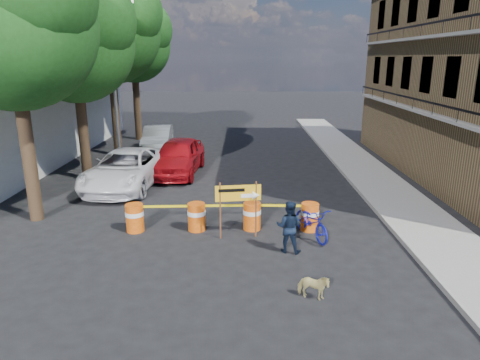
{
  "coord_description": "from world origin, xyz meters",
  "views": [
    {
      "loc": [
        0.26,
        -11.71,
        5.34
      ],
      "look_at": [
        0.17,
        2.4,
        1.3
      ],
      "focal_mm": 32.0,
      "sensor_mm": 36.0,
      "label": 1
    }
  ],
  "objects_px": {
    "dog": "(313,287)",
    "suv_white": "(126,169)",
    "bicycle": "(312,208)",
    "sedan_red": "(178,156)",
    "pedestrian": "(289,227)",
    "barrel_mid_right": "(252,215)",
    "barrel_far_left": "(135,217)",
    "sedan_silver": "(158,138)",
    "barrel_far_right": "(310,216)",
    "detour_sign": "(244,197)",
    "barrel_mid_left": "(197,216)"
  },
  "relations": [
    {
      "from": "pedestrian",
      "to": "suv_white",
      "type": "relative_size",
      "value": 0.27
    },
    {
      "from": "pedestrian",
      "to": "dog",
      "type": "relative_size",
      "value": 2.04
    },
    {
      "from": "barrel_mid_left",
      "to": "bicycle",
      "type": "bearing_deg",
      "value": -8.22
    },
    {
      "from": "detour_sign",
      "to": "barrel_mid_right",
      "type": "bearing_deg",
      "value": 60.57
    },
    {
      "from": "barrel_far_left",
      "to": "barrel_mid_right",
      "type": "relative_size",
      "value": 1.0
    },
    {
      "from": "detour_sign",
      "to": "dog",
      "type": "xyz_separation_m",
      "value": [
        1.58,
        -3.51,
        -0.99
      ]
    },
    {
      "from": "barrel_mid_right",
      "to": "pedestrian",
      "type": "distance_m",
      "value": 1.95
    },
    {
      "from": "pedestrian",
      "to": "suv_white",
      "type": "xyz_separation_m",
      "value": [
        -6.28,
        6.37,
        0.02
      ]
    },
    {
      "from": "suv_white",
      "to": "barrel_far_left",
      "type": "bearing_deg",
      "value": -67.45
    },
    {
      "from": "detour_sign",
      "to": "barrel_far_left",
      "type": "bearing_deg",
      "value": 164.5
    },
    {
      "from": "pedestrian",
      "to": "dog",
      "type": "distance_m",
      "value": 2.57
    },
    {
      "from": "suv_white",
      "to": "pedestrian",
      "type": "bearing_deg",
      "value": -40.38
    },
    {
      "from": "detour_sign",
      "to": "bicycle",
      "type": "relative_size",
      "value": 0.94
    },
    {
      "from": "dog",
      "to": "barrel_mid_right",
      "type": "bearing_deg",
      "value": 36.03
    },
    {
      "from": "suv_white",
      "to": "sedan_silver",
      "type": "height_order",
      "value": "suv_white"
    },
    {
      "from": "detour_sign",
      "to": "sedan_silver",
      "type": "distance_m",
      "value": 13.84
    },
    {
      "from": "bicycle",
      "to": "sedan_red",
      "type": "height_order",
      "value": "bicycle"
    },
    {
      "from": "barrel_far_right",
      "to": "pedestrian",
      "type": "bearing_deg",
      "value": -117.99
    },
    {
      "from": "barrel_far_right",
      "to": "suv_white",
      "type": "relative_size",
      "value": 0.16
    },
    {
      "from": "detour_sign",
      "to": "suv_white",
      "type": "bearing_deg",
      "value": 125.25
    },
    {
      "from": "detour_sign",
      "to": "suv_white",
      "type": "xyz_separation_m",
      "value": [
        -5.02,
        5.38,
        -0.52
      ]
    },
    {
      "from": "bicycle",
      "to": "suv_white",
      "type": "xyz_separation_m",
      "value": [
        -7.1,
        5.33,
        -0.17
      ]
    },
    {
      "from": "barrel_mid_left",
      "to": "suv_white",
      "type": "xyz_separation_m",
      "value": [
        -3.51,
        4.81,
        0.31
      ]
    },
    {
      "from": "barrel_far_left",
      "to": "pedestrian",
      "type": "height_order",
      "value": "pedestrian"
    },
    {
      "from": "barrel_far_left",
      "to": "bicycle",
      "type": "relative_size",
      "value": 0.47
    },
    {
      "from": "barrel_mid_left",
      "to": "sedan_red",
      "type": "height_order",
      "value": "sedan_red"
    },
    {
      "from": "sedan_red",
      "to": "sedan_silver",
      "type": "distance_m",
      "value": 5.67
    },
    {
      "from": "barrel_far_left",
      "to": "bicycle",
      "type": "distance_m",
      "value": 5.58
    },
    {
      "from": "barrel_mid_right",
      "to": "dog",
      "type": "height_order",
      "value": "barrel_mid_right"
    },
    {
      "from": "barrel_far_left",
      "to": "sedan_red",
      "type": "height_order",
      "value": "sedan_red"
    },
    {
      "from": "barrel_mid_right",
      "to": "barrel_far_right",
      "type": "xyz_separation_m",
      "value": [
        1.84,
        -0.07,
        0.0
      ]
    },
    {
      "from": "sedan_red",
      "to": "pedestrian",
      "type": "bearing_deg",
      "value": -58.77
    },
    {
      "from": "bicycle",
      "to": "dog",
      "type": "relative_size",
      "value": 2.57
    },
    {
      "from": "bicycle",
      "to": "detour_sign",
      "type": "bearing_deg",
      "value": 160.85
    },
    {
      "from": "barrel_far_left",
      "to": "barrel_mid_right",
      "type": "xyz_separation_m",
      "value": [
        3.73,
        0.19,
        0.0
      ]
    },
    {
      "from": "pedestrian",
      "to": "bicycle",
      "type": "bearing_deg",
      "value": -112.2
    },
    {
      "from": "barrel_mid_left",
      "to": "sedan_red",
      "type": "distance_m",
      "value": 7.17
    },
    {
      "from": "barrel_far_right",
      "to": "sedan_red",
      "type": "height_order",
      "value": "sedan_red"
    },
    {
      "from": "detour_sign",
      "to": "pedestrian",
      "type": "relative_size",
      "value": 1.18
    },
    {
      "from": "suv_white",
      "to": "sedan_silver",
      "type": "bearing_deg",
      "value": 95.62
    },
    {
      "from": "bicycle",
      "to": "sedan_red",
      "type": "distance_m",
      "value": 9.11
    },
    {
      "from": "barrel_far_right",
      "to": "sedan_red",
      "type": "distance_m",
      "value": 8.7
    },
    {
      "from": "detour_sign",
      "to": "pedestrian",
      "type": "bearing_deg",
      "value": -45.8
    },
    {
      "from": "barrel_far_right",
      "to": "sedan_silver",
      "type": "relative_size",
      "value": 0.2
    },
    {
      "from": "barrel_mid_right",
      "to": "dog",
      "type": "relative_size",
      "value": 1.21
    },
    {
      "from": "barrel_far_left",
      "to": "detour_sign",
      "type": "height_order",
      "value": "detour_sign"
    },
    {
      "from": "barrel_far_right",
      "to": "sedan_silver",
      "type": "bearing_deg",
      "value": 120.44
    },
    {
      "from": "barrel_mid_left",
      "to": "sedan_red",
      "type": "relative_size",
      "value": 0.18
    },
    {
      "from": "dog",
      "to": "suv_white",
      "type": "xyz_separation_m",
      "value": [
        -6.59,
        8.89,
        0.47
      ]
    },
    {
      "from": "suv_white",
      "to": "detour_sign",
      "type": "bearing_deg",
      "value": -41.98
    }
  ]
}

